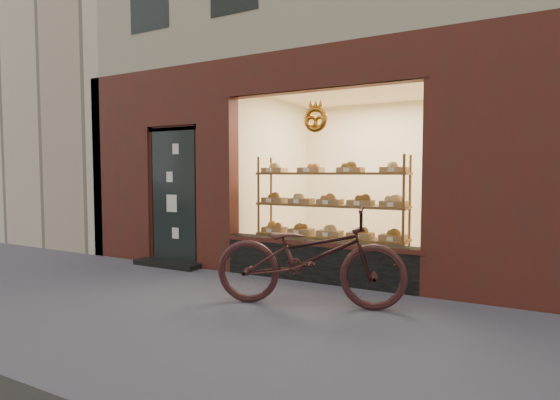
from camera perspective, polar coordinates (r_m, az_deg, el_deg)
The scene contains 4 objects.
ground at distance 4.48m, azimuth -11.78°, elevation -15.49°, with size 90.00×90.00×0.00m, color #4A4855.
neighbor_left at distance 15.42m, azimuth -26.99°, elevation 14.53°, with size 12.00×7.00×9.00m, color beige.
display_shelf at distance 6.26m, azimuth 6.54°, elevation -1.96°, with size 2.20×0.45×1.70m.
bicycle at distance 4.81m, azimuth 3.83°, elevation -7.35°, with size 0.73×2.09×1.10m, color #371A1A.
Camera 1 is at (2.73, -3.25, 1.45)m, focal length 28.00 mm.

